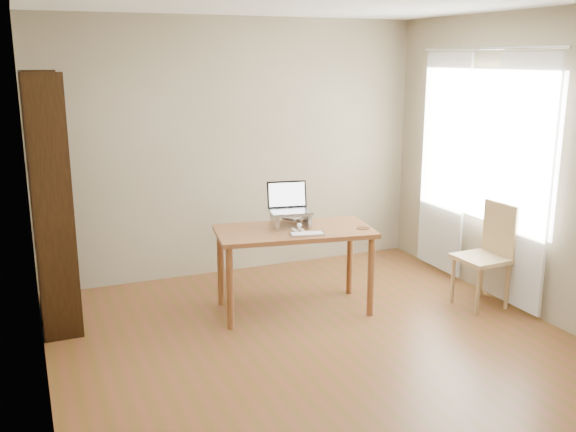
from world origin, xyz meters
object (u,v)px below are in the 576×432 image
object	(u,v)px
bookshelf	(51,201)
keyboard	(307,234)
laptop	(288,204)
chair	(489,251)
cat	(289,220)
desk	(294,240)

from	to	relation	value
bookshelf	keyboard	bearing A→B (deg)	-22.10
laptop	chair	bearing A→B (deg)	-13.54
keyboard	chair	xyz separation A→B (m)	(1.64, -0.34, -0.25)
keyboard	cat	world-z (taller)	cat
desk	laptop	world-z (taller)	laptop
bookshelf	desk	distance (m)	2.06
desk	laptop	size ratio (longest dim) A/B	3.69
desk	chair	distance (m)	1.76
laptop	desk	bearing A→B (deg)	-80.79
desk	bookshelf	bearing A→B (deg)	172.65
bookshelf	laptop	xyz separation A→B (m)	(1.94, -0.43, -0.10)
laptop	cat	distance (m)	0.14
laptop	keyboard	bearing A→B (deg)	-77.26
bookshelf	keyboard	distance (m)	2.14
laptop	cat	world-z (taller)	laptop
bookshelf	laptop	distance (m)	1.99
cat	chair	bearing A→B (deg)	-23.46
bookshelf	keyboard	xyz separation A→B (m)	(1.96, -0.80, -0.29)
cat	chair	distance (m)	1.83
laptop	keyboard	xyz separation A→B (m)	(0.02, -0.36, -0.19)
desk	laptop	distance (m)	0.33
desk	cat	bearing A→B (deg)	102.90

